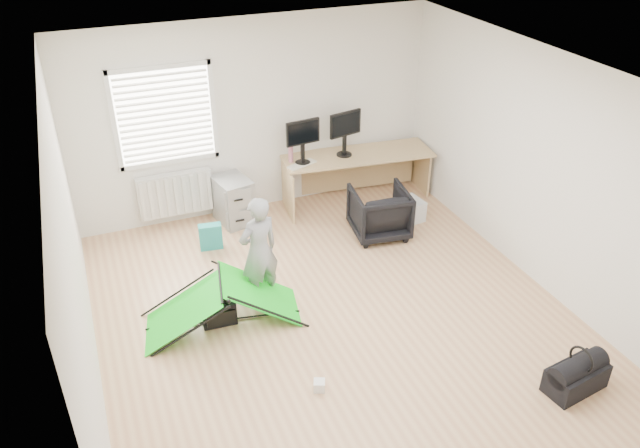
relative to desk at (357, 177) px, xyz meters
name	(u,v)px	position (x,y,z in m)	size (l,w,h in m)	color
ground	(333,314)	(-1.37, -2.36, -0.37)	(5.50, 5.50, 0.00)	tan
back_wall	(255,117)	(-1.37, 0.39, 0.98)	(5.00, 0.02, 2.70)	silver
window	(165,116)	(-2.57, 0.35, 1.18)	(1.20, 0.06, 1.20)	silver
radiator	(176,194)	(-2.57, 0.31, 0.08)	(1.00, 0.12, 0.60)	silver
desk	(357,177)	(0.00, 0.00, 0.00)	(2.16, 0.69, 0.74)	tan
filing_cabinet	(233,200)	(-1.84, 0.07, -0.04)	(0.42, 0.55, 0.65)	#939597
monitor_left	(303,148)	(-0.83, 0.00, 0.60)	(0.49, 0.11, 0.47)	black
monitor_right	(344,139)	(-0.19, 0.04, 0.61)	(0.50, 0.11, 0.48)	black
keyboard	(302,164)	(-0.86, -0.04, 0.38)	(0.43, 0.15, 0.02)	beige
thermos	(291,154)	(-0.97, 0.12, 0.49)	(0.07, 0.07, 0.24)	#B06275
office_chair	(379,212)	(-0.13, -1.00, -0.03)	(0.71, 0.73, 0.67)	black
person	(259,251)	(-2.03, -1.79, 0.29)	(0.48, 0.31, 1.31)	gray
kite	(222,302)	(-2.53, -2.02, -0.11)	(1.68, 0.74, 0.52)	#14DA1E
storage_crate	(403,211)	(0.35, -0.81, -0.22)	(0.53, 0.37, 0.29)	silver
tote_bag	(211,237)	(-2.31, -0.50, -0.19)	(0.29, 0.13, 0.35)	teal
laptop_bag	(219,315)	(-2.59, -2.06, -0.23)	(0.37, 0.11, 0.28)	black
white_box	(319,385)	(-1.95, -3.36, -0.31)	(0.11, 0.11, 0.11)	silver
duffel_bag	(576,378)	(0.32, -4.26, -0.24)	(0.60, 0.31, 0.26)	black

